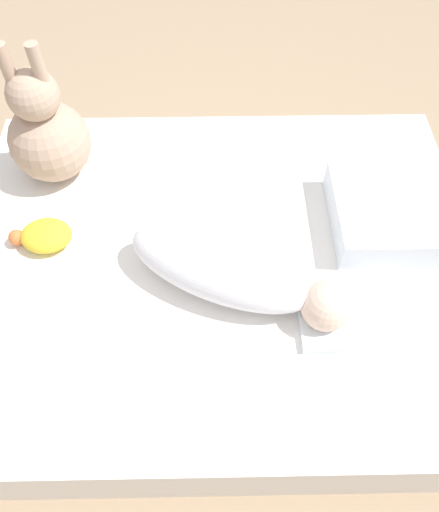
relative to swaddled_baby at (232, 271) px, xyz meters
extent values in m
plane|color=#9E8466|center=(0.03, -0.10, -0.27)|extent=(12.00, 12.00, 0.00)
cube|color=white|center=(0.03, -0.10, -0.17)|extent=(1.32, 1.06, 0.21)
cube|color=white|center=(-0.23, 0.08, -0.06)|extent=(0.16, 0.20, 0.02)
ellipsoid|color=white|center=(0.03, -0.01, 0.00)|extent=(0.49, 0.35, 0.14)
sphere|color=beige|center=(-0.21, 0.09, -0.01)|extent=(0.12, 0.12, 0.12)
cube|color=white|center=(-0.46, -0.19, -0.02)|extent=(0.39, 0.30, 0.09)
sphere|color=tan|center=(0.48, -0.40, 0.04)|extent=(0.22, 0.22, 0.22)
sphere|color=tan|center=(0.48, -0.40, 0.19)|extent=(0.13, 0.13, 0.13)
cylinder|color=tan|center=(0.45, -0.40, 0.28)|extent=(0.03, 0.03, 0.10)
cylinder|color=tan|center=(0.52, -0.40, 0.28)|extent=(0.03, 0.03, 0.10)
ellipsoid|color=yellow|center=(0.47, -0.14, -0.04)|extent=(0.13, 0.11, 0.06)
sphere|color=orange|center=(0.54, -0.14, -0.04)|extent=(0.04, 0.04, 0.04)
camera|label=1|loc=(0.04, 0.63, 0.97)|focal=35.00mm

